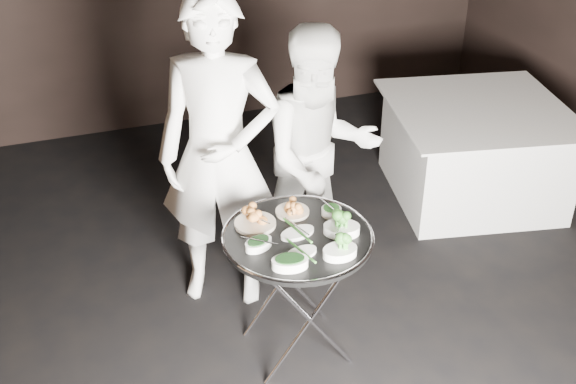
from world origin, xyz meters
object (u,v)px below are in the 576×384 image
object	(u,v)px
serving_tray	(298,237)
tray_stand	(297,289)
waiter_right	(319,156)
dining_table	(473,152)
waiter_left	(219,156)

from	to	relation	value
serving_tray	tray_stand	bearing A→B (deg)	90.00
waiter_right	dining_table	xyz separation A→B (m)	(1.42, 0.46, -0.45)
waiter_right	dining_table	bearing A→B (deg)	18.84
tray_stand	serving_tray	distance (m)	0.34
waiter_left	tray_stand	bearing A→B (deg)	-46.76
waiter_right	tray_stand	bearing A→B (deg)	-118.19
waiter_right	dining_table	distance (m)	1.56
serving_tray	waiter_right	bearing A→B (deg)	60.90
serving_tray	waiter_right	distance (m)	0.80
waiter_left	dining_table	bearing A→B (deg)	37.03
tray_stand	serving_tray	xyz separation A→B (m)	(0.00, -0.00, 0.34)
dining_table	serving_tray	bearing A→B (deg)	-147.35
tray_stand	dining_table	size ratio (longest dim) A/B	0.60
serving_tray	waiter_right	xyz separation A→B (m)	(0.39, 0.70, 0.05)
serving_tray	waiter_left	size ratio (longest dim) A/B	0.41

